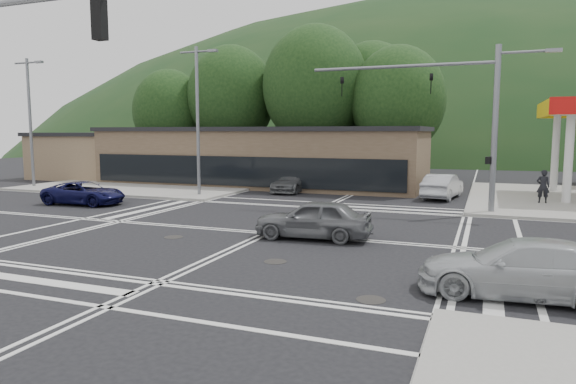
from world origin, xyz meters
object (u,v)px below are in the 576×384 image
(car_silver_east, at_px, (522,268))
(car_northbound, at_px, (293,182))
(car_queue_b, at_px, (409,175))
(car_grey_center, at_px, (313,219))
(car_queue_a, at_px, (442,186))
(car_blue_west, at_px, (84,193))
(pedestrian, at_px, (543,186))

(car_silver_east, bearing_deg, car_northbound, -147.65)
(car_queue_b, bearing_deg, car_grey_center, 90.36)
(car_silver_east, distance_m, car_queue_a, 18.75)
(car_blue_west, relative_size, car_queue_a, 1.01)
(car_blue_west, height_order, car_queue_b, car_queue_b)
(car_silver_east, bearing_deg, car_grey_center, -126.81)
(car_blue_west, xyz_separation_m, car_queue_b, (15.27, 15.86, 0.18))
(car_silver_east, height_order, pedestrian, pedestrian)
(car_grey_center, bearing_deg, car_blue_west, -109.98)
(car_grey_center, height_order, car_queue_a, car_queue_a)
(car_queue_b, relative_size, car_northbound, 1.06)
(car_grey_center, height_order, car_silver_east, car_grey_center)
(car_queue_b, bearing_deg, car_queue_a, 117.06)
(car_queue_a, relative_size, pedestrian, 2.50)
(car_queue_a, bearing_deg, pedestrian, 176.18)
(car_silver_east, xyz_separation_m, car_queue_a, (-3.31, 18.46, 0.03))
(car_queue_a, distance_m, pedestrian, 5.41)
(car_blue_west, relative_size, car_grey_center, 1.04)
(car_grey_center, relative_size, car_silver_east, 0.89)
(car_queue_b, bearing_deg, car_northbound, 44.73)
(car_queue_b, bearing_deg, car_blue_west, 48.44)
(car_silver_east, distance_m, car_northbound, 22.47)
(car_blue_west, height_order, car_silver_east, car_silver_east)
(car_grey_center, bearing_deg, car_northbound, -160.88)
(car_queue_a, height_order, car_queue_b, car_queue_b)
(car_grey_center, relative_size, car_northbound, 0.97)
(car_queue_a, relative_size, car_northbound, 1.00)
(car_queue_a, bearing_deg, car_grey_center, 84.17)
(car_blue_west, xyz_separation_m, car_northbound, (8.56, 9.74, 0.02))
(car_queue_a, xyz_separation_m, car_northbound, (-9.52, -0.01, -0.09))
(car_grey_center, height_order, pedestrian, pedestrian)
(car_blue_west, relative_size, car_silver_east, 0.93)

